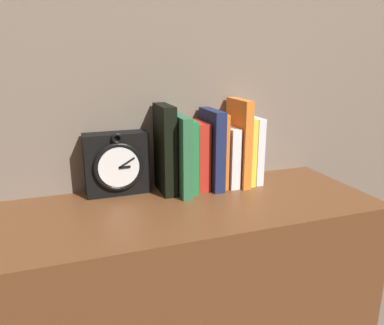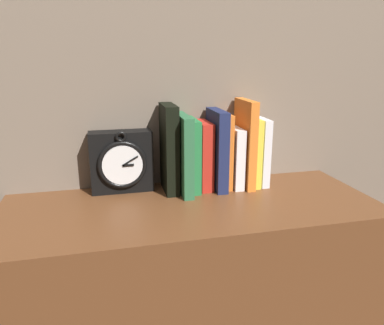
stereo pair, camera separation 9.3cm
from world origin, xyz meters
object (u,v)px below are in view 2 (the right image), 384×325
at_px(book_slot0_black, 169,149).
at_px(book_slot3_red, 203,155).
at_px(book_slot7_orange, 245,144).
at_px(book_slot6_white, 234,157).
at_px(book_slot2_green, 192,155).
at_px(book_slot9_white, 260,151).
at_px(book_slot4_navy, 217,150).
at_px(clock, 122,162).
at_px(book_slot5_orange, 225,150).
at_px(book_slot1_green, 182,154).
at_px(book_slot8_yellow, 251,151).

relative_size(book_slot0_black, book_slot3_red, 1.27).
xyz_separation_m(book_slot0_black, book_slot7_orange, (0.22, -0.01, 0.00)).
height_order(book_slot3_red, book_slot6_white, book_slot3_red).
bearing_deg(book_slot0_black, book_slot2_green, -1.69).
relative_size(book_slot3_red, book_slot9_white, 0.98).
relative_size(book_slot3_red, book_slot7_orange, 0.77).
relative_size(book_slot7_orange, book_slot9_white, 1.28).
bearing_deg(book_slot7_orange, book_slot4_navy, -179.64).
xyz_separation_m(clock, book_slot5_orange, (0.29, -0.02, 0.02)).
bearing_deg(clock, book_slot6_white, -4.49).
bearing_deg(book_slot0_black, book_slot9_white, 0.55).
bearing_deg(book_slot3_red, book_slot1_green, -162.92).
height_order(book_slot0_black, book_slot5_orange, book_slot0_black).
height_order(book_slot3_red, book_slot9_white, book_slot9_white).
bearing_deg(book_slot4_navy, book_slot1_green, -174.44).
bearing_deg(book_slot7_orange, book_slot6_white, 169.69).
bearing_deg(book_slot2_green, clock, 172.15).
xyz_separation_m(book_slot0_black, book_slot5_orange, (0.16, 0.00, -0.01)).
distance_m(clock, book_slot5_orange, 0.29).
distance_m(book_slot2_green, book_slot3_red, 0.04).
xyz_separation_m(book_slot2_green, book_slot5_orange, (0.10, 0.01, 0.01)).
bearing_deg(book_slot9_white, book_slot7_orange, -170.47).
relative_size(book_slot3_red, book_slot4_navy, 0.85).
xyz_separation_m(clock, book_slot0_black, (0.13, -0.02, 0.04)).
height_order(book_slot2_green, book_slot4_navy, book_slot4_navy).
relative_size(clock, book_slot4_navy, 0.79).
height_order(clock, book_slot9_white, book_slot9_white).
bearing_deg(clock, book_slot3_red, -5.13).
height_order(book_slot6_white, book_slot7_orange, book_slot7_orange).
relative_size(book_slot1_green, book_slot6_white, 1.25).
bearing_deg(book_slot6_white, book_slot4_navy, -173.54).
distance_m(clock, book_slot1_green, 0.17).
distance_m(book_slot6_white, book_slot9_white, 0.08).
bearing_deg(clock, book_slot0_black, -10.80).
xyz_separation_m(book_slot5_orange, book_slot9_white, (0.11, -0.00, -0.01)).
bearing_deg(book_slot2_green, book_slot1_green, -155.09).
relative_size(book_slot4_navy, book_slot8_yellow, 1.14).
height_order(clock, book_slot1_green, book_slot1_green).
xyz_separation_m(book_slot1_green, book_slot5_orange, (0.13, 0.02, -0.00)).
distance_m(book_slot0_black, book_slot1_green, 0.04).
relative_size(book_slot8_yellow, book_slot9_white, 1.01).
distance_m(book_slot6_white, book_slot8_yellow, 0.06).
relative_size(clock, book_slot9_white, 0.90).
bearing_deg(book_slot3_red, book_slot6_white, -2.87).
height_order(book_slot4_navy, book_slot6_white, book_slot4_navy).
bearing_deg(book_slot1_green, book_slot3_red, 17.08).
relative_size(book_slot2_green, book_slot9_white, 1.03).
xyz_separation_m(book_slot4_navy, book_slot9_white, (0.13, 0.01, -0.01)).
height_order(book_slot2_green, book_slot5_orange, book_slot5_orange).
bearing_deg(book_slot4_navy, book_slot0_black, 177.29).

